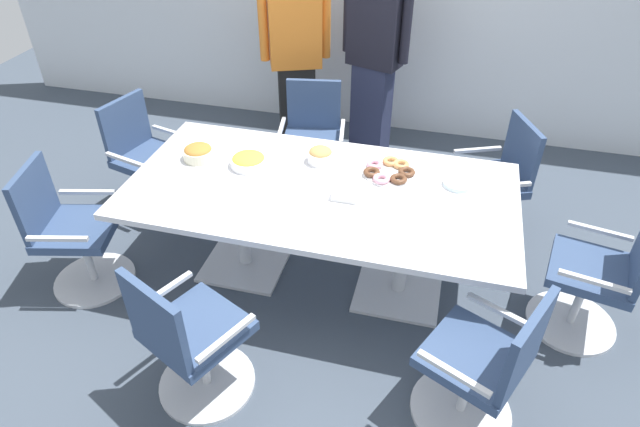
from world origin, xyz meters
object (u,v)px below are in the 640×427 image
(office_chair_3, at_px, (482,369))
(snack_bowl_pretzels, at_px, (198,152))
(snack_bowl_cookies, at_px, (320,155))
(plate_stack, at_px, (458,184))
(office_chair_2, at_px, (190,343))
(person_standing_0, at_px, (296,57))
(office_chair_4, at_px, (598,280))
(person_standing_1, at_px, (375,54))
(office_chair_6, at_px, (312,145))
(office_chair_5, at_px, (493,186))
(napkin_pile, at_px, (346,192))
(donut_platter, at_px, (389,171))
(snack_bowl_chips_yellow, at_px, (248,160))
(conference_table, at_px, (320,204))
(office_chair_1, at_px, (72,235))
(office_chair_0, at_px, (148,163))

(office_chair_3, height_order, snack_bowl_pretzels, office_chair_3)
(snack_bowl_cookies, height_order, plate_stack, snack_bowl_cookies)
(snack_bowl_pretzels, bearing_deg, office_chair_2, -69.30)
(person_standing_0, bearing_deg, snack_bowl_pretzels, 60.12)
(plate_stack, bearing_deg, office_chair_4, -17.11)
(snack_bowl_cookies, relative_size, plate_stack, 0.92)
(person_standing_0, relative_size, plate_stack, 9.28)
(office_chair_4, distance_m, person_standing_1, 2.49)
(office_chair_6, bearing_deg, office_chair_3, 115.89)
(office_chair_5, bearing_deg, snack_bowl_cookies, 91.08)
(napkin_pile, bearing_deg, donut_platter, 55.83)
(person_standing_1, distance_m, snack_bowl_chips_yellow, 1.68)
(office_chair_3, xyz_separation_m, plate_stack, (-0.23, 1.10, 0.36))
(conference_table, distance_m, office_chair_5, 1.40)
(napkin_pile, bearing_deg, office_chair_4, 0.76)
(napkin_pile, bearing_deg, snack_bowl_pretzels, 170.18)
(office_chair_5, height_order, snack_bowl_cookies, office_chair_5)
(office_chair_1, distance_m, snack_bowl_cookies, 1.70)
(office_chair_3, distance_m, napkin_pile, 1.25)
(conference_table, bearing_deg, office_chair_3, -39.08)
(office_chair_5, height_order, snack_bowl_pretzels, office_chair_5)
(snack_bowl_chips_yellow, xyz_separation_m, donut_platter, (0.91, 0.13, -0.02))
(conference_table, xyz_separation_m, snack_bowl_pretzels, (-0.87, 0.13, 0.17))
(person_standing_0, relative_size, snack_bowl_cookies, 10.09)
(office_chair_6, xyz_separation_m, snack_bowl_cookies, (0.27, -0.78, 0.40))
(conference_table, height_order, person_standing_0, person_standing_0)
(office_chair_5, relative_size, plate_stack, 4.87)
(office_chair_6, height_order, person_standing_0, person_standing_0)
(office_chair_0, distance_m, person_standing_1, 2.06)
(office_chair_6, xyz_separation_m, person_standing_0, (-0.31, 0.61, 0.50))
(office_chair_2, relative_size, person_standing_1, 0.48)
(office_chair_0, distance_m, office_chair_5, 2.65)
(donut_platter, distance_m, napkin_pile, 0.38)
(office_chair_0, xyz_separation_m, snack_bowl_pretzels, (0.65, -0.36, 0.39))
(office_chair_3, xyz_separation_m, office_chair_5, (0.05, 1.69, 0.00))
(napkin_pile, bearing_deg, snack_bowl_cookies, 125.59)
(office_chair_0, relative_size, plate_stack, 4.87)
(office_chair_1, height_order, plate_stack, office_chair_1)
(conference_table, xyz_separation_m, office_chair_1, (-1.55, -0.45, -0.22))
(person_standing_0, height_order, snack_bowl_pretzels, person_standing_0)
(office_chair_3, xyz_separation_m, snack_bowl_pretzels, (-1.93, 0.99, 0.39))
(office_chair_0, bearing_deg, snack_bowl_pretzels, 76.11)
(office_chair_4, bearing_deg, snack_bowl_cookies, 91.10)
(conference_table, relative_size, donut_platter, 7.25)
(office_chair_6, relative_size, plate_stack, 4.87)
(snack_bowl_cookies, bearing_deg, snack_bowl_pretzels, -168.24)
(plate_stack, xyz_separation_m, napkin_pile, (-0.65, -0.29, 0.01))
(office_chair_6, bearing_deg, snack_bowl_cookies, 99.19)
(office_chair_1, relative_size, office_chair_2, 1.00)
(office_chair_5, bearing_deg, snack_bowl_chips_yellow, 90.07)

